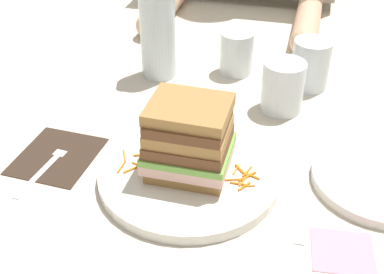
{
  "coord_description": "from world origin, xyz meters",
  "views": [
    {
      "loc": [
        0.15,
        -0.59,
        0.5
      ],
      "look_at": [
        -0.0,
        0.01,
        0.06
      ],
      "focal_mm": 47.0,
      "sensor_mm": 36.0,
      "label": 1
    }
  ],
  "objects": [
    {
      "name": "carrot_shred_14",
      "position": [
        0.07,
        -0.02,
        0.02
      ],
      "size": [
        0.03,
        0.01,
        0.0
      ],
      "primitive_type": "cylinder",
      "rotation": [
        0.0,
        1.57,
        3.47
      ],
      "color": "orange",
      "rests_on": "main_plate"
    },
    {
      "name": "water_bottle",
      "position": [
        -0.14,
        0.3,
        0.11
      ],
      "size": [
        0.07,
        0.07,
        0.26
      ],
      "color": "silver",
      "rests_on": "ground_plane"
    },
    {
      "name": "carrot_shred_5",
      "position": [
        -0.08,
        -0.02,
        0.02
      ],
      "size": [
        0.02,
        0.01,
        0.0
      ],
      "primitive_type": "cylinder",
      "rotation": [
        0.0,
        1.57,
        6.07
      ],
      "color": "orange",
      "rests_on": "main_plate"
    },
    {
      "name": "fork",
      "position": [
        -0.22,
        -0.04,
        0.0
      ],
      "size": [
        0.03,
        0.17,
        0.0
      ],
      "color": "silver",
      "rests_on": "napkin_dark"
    },
    {
      "name": "carrot_shred_12",
      "position": [
        0.09,
        -0.04,
        0.02
      ],
      "size": [
        0.02,
        0.02,
        0.0
      ],
      "primitive_type": "cylinder",
      "rotation": [
        0.0,
        1.57,
        1.01
      ],
      "color": "orange",
      "rests_on": "main_plate"
    },
    {
      "name": "side_plate",
      "position": [
        0.28,
        0.04,
        0.01
      ],
      "size": [
        0.21,
        0.21,
        0.02
      ],
      "primitive_type": "cylinder",
      "color": "white",
      "rests_on": "ground_plane"
    },
    {
      "name": "napkin_pink",
      "position": [
        0.23,
        -0.11,
        0.0
      ],
      "size": [
        0.09,
        0.08,
        0.0
      ],
      "primitive_type": "cube",
      "rotation": [
        0.0,
        0.0,
        0.1
      ],
      "color": "pink",
      "rests_on": "ground_plane"
    },
    {
      "name": "sandwich",
      "position": [
        -0.0,
        -0.02,
        0.07
      ],
      "size": [
        0.12,
        0.11,
        0.12
      ],
      "color": "#A87A42",
      "rests_on": "main_plate"
    },
    {
      "name": "carrot_shred_10",
      "position": [
        0.09,
        -0.03,
        0.02
      ],
      "size": [
        0.02,
        0.01,
        0.0
      ],
      "primitive_type": "cylinder",
      "rotation": [
        0.0,
        1.57,
        0.35
      ],
      "color": "orange",
      "rests_on": "main_plate"
    },
    {
      "name": "carrot_shred_15",
      "position": [
        0.09,
        -0.01,
        0.02
      ],
      "size": [
        0.03,
        0.01,
        0.0
      ],
      "primitive_type": "cylinder",
      "rotation": [
        0.0,
        1.57,
        5.94
      ],
      "color": "orange",
      "rests_on": "main_plate"
    },
    {
      "name": "empty_tumbler_0",
      "position": [
        0.01,
        0.35,
        0.04
      ],
      "size": [
        0.07,
        0.07,
        0.09
      ],
      "primitive_type": "cylinder",
      "color": "silver",
      "rests_on": "ground_plane"
    },
    {
      "name": "carrot_shred_3",
      "position": [
        -0.08,
        0.0,
        0.02
      ],
      "size": [
        0.03,
        0.01,
        0.0
      ],
      "primitive_type": "cylinder",
      "rotation": [
        0.0,
        1.57,
        0.38
      ],
      "color": "orange",
      "rests_on": "main_plate"
    },
    {
      "name": "carrot_shred_1",
      "position": [
        -0.1,
        -0.04,
        0.02
      ],
      "size": [
        0.0,
        0.03,
        0.0
      ],
      "primitive_type": "cylinder",
      "rotation": [
        0.0,
        1.57,
        1.52
      ],
      "color": "orange",
      "rests_on": "main_plate"
    },
    {
      "name": "empty_tumbler_1",
      "position": [
        0.16,
        0.32,
        0.05
      ],
      "size": [
        0.07,
        0.07,
        0.1
      ],
      "primitive_type": "cylinder",
      "color": "silver",
      "rests_on": "ground_plane"
    },
    {
      "name": "carrot_shred_11",
      "position": [
        0.09,
        -0.01,
        0.02
      ],
      "size": [
        0.02,
        0.03,
        0.0
      ],
      "primitive_type": "cylinder",
      "rotation": [
        0.0,
        1.57,
        0.89
      ],
      "color": "orange",
      "rests_on": "main_plate"
    },
    {
      "name": "juice_glass",
      "position": [
        0.11,
        0.22,
        0.04
      ],
      "size": [
        0.08,
        0.08,
        0.09
      ],
      "color": "white",
      "rests_on": "ground_plane"
    },
    {
      "name": "carrot_shred_8",
      "position": [
        0.08,
        -0.0,
        0.02
      ],
      "size": [
        0.02,
        0.02,
        0.0
      ],
      "primitive_type": "cylinder",
      "rotation": [
        0.0,
        1.57,
        5.47
      ],
      "color": "orange",
      "rests_on": "main_plate"
    },
    {
      "name": "carrot_shred_7",
      "position": [
        0.09,
        -0.02,
        0.02
      ],
      "size": [
        0.01,
        0.03,
        0.0
      ],
      "primitive_type": "cylinder",
      "rotation": [
        0.0,
        1.57,
        1.24
      ],
      "color": "orange",
      "rests_on": "main_plate"
    },
    {
      "name": "main_plate",
      "position": [
        -0.0,
        -0.02,
        0.01
      ],
      "size": [
        0.28,
        0.28,
        0.02
      ],
      "primitive_type": "cylinder",
      "color": "white",
      "rests_on": "ground_plane"
    },
    {
      "name": "carrot_shred_0",
      "position": [
        -0.11,
        -0.01,
        0.02
      ],
      "size": [
        0.02,
        0.03,
        0.0
      ],
      "primitive_type": "cylinder",
      "rotation": [
        0.0,
        1.57,
        2.04
      ],
      "color": "orange",
      "rests_on": "main_plate"
    },
    {
      "name": "carrot_shred_9",
      "position": [
        0.09,
        -0.0,
        0.02
      ],
      "size": [
        0.01,
        0.03,
        0.0
      ],
      "primitive_type": "cylinder",
      "rotation": [
        0.0,
        1.57,
        4.38
      ],
      "color": "orange",
      "rests_on": "main_plate"
    },
    {
      "name": "carrot_shred_4",
      "position": [
        -0.07,
        -0.02,
        0.02
      ],
      "size": [
        0.02,
        0.03,
        0.0
      ],
      "primitive_type": "cylinder",
      "rotation": [
        0.0,
        1.57,
        2.08
      ],
      "color": "orange",
      "rests_on": "main_plate"
    },
    {
      "name": "carrot_shred_13",
      "position": [
        0.07,
        -0.0,
        0.02
      ],
      "size": [
        0.01,
        0.03,
        0.0
      ],
      "primitive_type": "cylinder",
      "rotation": [
        0.0,
        1.57,
        4.57
      ],
      "color": "orange",
      "rests_on": "main_plate"
    },
    {
      "name": "napkin_dark",
      "position": [
        -0.22,
        -0.01,
        0.0
      ],
      "size": [
        0.13,
        0.14,
        0.0
      ],
      "primitive_type": "cube",
      "rotation": [
        0.0,
        0.0,
        -0.05
      ],
      "color": "#38281E",
      "rests_on": "ground_plane"
    },
    {
      "name": "carrot_shred_2",
      "position": [
        -0.09,
        -0.04,
        0.02
      ],
      "size": [
        0.02,
        0.02,
        0.0
      ],
      "primitive_type": "cylinder",
      "rotation": [
        0.0,
        1.57,
        4.0
      ],
      "color": "orange",
      "rests_on": "main_plate"
    },
    {
      "name": "knife",
      "position": [
        0.17,
        -0.02,
        0.0
      ],
      "size": [
        0.02,
        0.2,
        0.0
      ],
      "color": "silver",
      "rests_on": "ground_plane"
    },
    {
      "name": "carrot_shred_6",
      "position": [
        0.08,
        -0.03,
        0.02
      ],
      "size": [
        0.03,
        0.0,
        0.0
      ],
      "primitive_type": "cylinder",
      "rotation": [
        0.0,
        1.57,
        0.02
      ],
      "color": "orange",
      "rests_on": "main_plate"
    },
    {
      "name": "ground_plane",
      "position": [
        0.0,
        0.0,
        0.0
      ],
      "size": [
        3.0,
        3.0,
        0.0
      ],
      "primitive_type": "plane",
      "color": "beige"
    }
  ]
}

